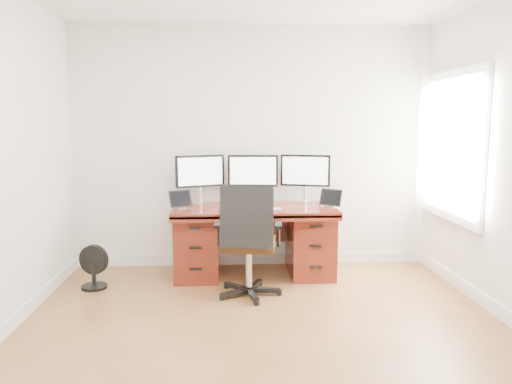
{
  "coord_description": "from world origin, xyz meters",
  "views": [
    {
      "loc": [
        -0.29,
        -3.38,
        1.64
      ],
      "look_at": [
        0.0,
        1.5,
        0.95
      ],
      "focal_mm": 35.0,
      "sensor_mm": 36.0,
      "label": 1
    }
  ],
  "objects": [
    {
      "name": "figurine_brown",
      "position": [
        -0.35,
        1.95,
        0.79
      ],
      "size": [
        0.03,
        0.03,
        0.08
      ],
      "color": "brown",
      "rests_on": "desk"
    },
    {
      "name": "trackpad",
      "position": [
        0.2,
        1.65,
        0.76
      ],
      "size": [
        0.12,
        0.12,
        0.01
      ],
      "primitive_type": "cube",
      "rotation": [
        0.0,
        0.0,
        -0.01
      ],
      "color": "#BABDC2",
      "rests_on": "desk"
    },
    {
      "name": "tablet_left",
      "position": [
        -0.77,
        1.75,
        0.84
      ],
      "size": [
        0.24,
        0.17,
        0.19
      ],
      "rotation": [
        0.0,
        0.0,
        0.5
      ],
      "color": "silver",
      "rests_on": "desk"
    },
    {
      "name": "tablet_right",
      "position": [
        0.81,
        1.75,
        0.84
      ],
      "size": [
        0.23,
        0.2,
        0.19
      ],
      "rotation": [
        0.0,
        0.0,
        -0.64
      ],
      "color": "silver",
      "rests_on": "desk"
    },
    {
      "name": "figurine_yellow",
      "position": [
        -0.14,
        1.95,
        0.79
      ],
      "size": [
        0.03,
        0.03,
        0.08
      ],
      "color": "#DFCB79",
      "rests_on": "desk"
    },
    {
      "name": "desk",
      "position": [
        0.0,
        1.83,
        0.4
      ],
      "size": [
        1.7,
        0.8,
        0.75
      ],
      "color": "#581B11",
      "rests_on": "ground"
    },
    {
      "name": "figurine_blue",
      "position": [
        0.1,
        1.95,
        0.79
      ],
      "size": [
        0.03,
        0.03,
        0.08
      ],
      "color": "#65A3DB",
      "rests_on": "desk"
    },
    {
      "name": "floor_fan",
      "position": [
        -1.61,
        1.48,
        0.21
      ],
      "size": [
        0.3,
        0.25,
        0.43
      ],
      "rotation": [
        0.0,
        0.0,
        -0.31
      ],
      "color": "black",
      "rests_on": "ground"
    },
    {
      "name": "monitor_left",
      "position": [
        -0.58,
        2.07,
        1.09
      ],
      "size": [
        0.52,
        0.24,
        0.53
      ],
      "rotation": [
        0.0,
        0.0,
        0.38
      ],
      "color": "silver",
      "rests_on": "desk"
    },
    {
      "name": "ground",
      "position": [
        0.0,
        0.0,
        0.0
      ],
      "size": [
        4.5,
        4.5,
        0.0
      ],
      "primitive_type": "plane",
      "color": "brown",
      "rests_on": "ground"
    },
    {
      "name": "keyboard",
      "position": [
        -0.0,
        1.65,
        0.76
      ],
      "size": [
        0.32,
        0.22,
        0.01
      ],
      "primitive_type": "cube",
      "rotation": [
        0.0,
        0.0,
        -0.36
      ],
      "color": "white",
      "rests_on": "desk"
    },
    {
      "name": "phone",
      "position": [
        -0.0,
        1.81,
        0.76
      ],
      "size": [
        0.14,
        0.08,
        0.01
      ],
      "primitive_type": "cube",
      "rotation": [
        0.0,
        0.0,
        -0.12
      ],
      "color": "black",
      "rests_on": "desk"
    },
    {
      "name": "figurine_pink",
      "position": [
        -0.24,
        1.95,
        0.79
      ],
      "size": [
        0.03,
        0.03,
        0.08
      ],
      "color": "pink",
      "rests_on": "desk"
    },
    {
      "name": "monitor_right",
      "position": [
        0.58,
        2.07,
        1.09
      ],
      "size": [
        0.53,
        0.2,
        0.53
      ],
      "rotation": [
        0.0,
        0.0,
        -0.31
      ],
      "color": "silver",
      "rests_on": "desk"
    },
    {
      "name": "back_wall",
      "position": [
        0.0,
        2.25,
        1.35
      ],
      "size": [
        4.0,
        0.1,
        2.7
      ],
      "primitive_type": "cube",
      "color": "white",
      "rests_on": "ground"
    },
    {
      "name": "office_chair",
      "position": [
        -0.09,
        1.15,
        0.36
      ],
      "size": [
        0.65,
        0.64,
        1.09
      ],
      "rotation": [
        0.0,
        0.0,
        -0.12
      ],
      "color": "black",
      "rests_on": "ground"
    },
    {
      "name": "drawing_tablet",
      "position": [
        -0.25,
        1.59,
        0.76
      ],
      "size": [
        0.25,
        0.18,
        0.01
      ],
      "primitive_type": "cube",
      "rotation": [
        0.0,
        0.0,
        -0.14
      ],
      "color": "black",
      "rests_on": "desk"
    },
    {
      "name": "monitor_center",
      "position": [
        -0.0,
        2.07,
        1.09
      ],
      "size": [
        0.55,
        0.15,
        0.53
      ],
      "rotation": [
        0.0,
        0.0,
        -0.05
      ],
      "color": "silver",
      "rests_on": "desk"
    }
  ]
}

